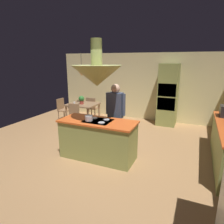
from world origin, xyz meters
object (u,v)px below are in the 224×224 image
at_px(potted_plant_on_table, 82,99).
at_px(cup_on_table, 74,103).
at_px(oven_tower, 168,95).
at_px(chair_by_back_wall, 92,107).
at_px(chair_facing_island, 72,115).
at_px(cooking_pot_on_cooktop, 89,118).
at_px(person_at_island, 116,112).
at_px(kitchen_island, 98,139).
at_px(dining_table, 83,106).
at_px(chair_at_corner, 63,108).

distance_m(potted_plant_on_table, cup_on_table, 0.28).
distance_m(oven_tower, chair_by_back_wall, 2.90).
relative_size(chair_facing_island, chair_by_back_wall, 1.00).
height_order(cup_on_table, cooking_pot_on_cooktop, cooking_pot_on_cooktop).
distance_m(chair_facing_island, chair_by_back_wall, 1.34).
distance_m(oven_tower, cooking_pot_on_cooktop, 3.60).
bearing_deg(cooking_pot_on_cooktop, person_at_island, 66.86).
bearing_deg(oven_tower, person_at_island, -109.66).
xyz_separation_m(oven_tower, chair_facing_island, (-2.80, -1.81, -0.58)).
distance_m(oven_tower, chair_facing_island, 3.39).
xyz_separation_m(potted_plant_on_table, cooking_pot_on_cooktop, (1.54, -2.15, 0.08)).
height_order(kitchen_island, dining_table, kitchen_island).
relative_size(oven_tower, cooking_pot_on_cooktop, 12.08).
bearing_deg(cup_on_table, chair_at_corner, 161.89).
xyz_separation_m(dining_table, cup_on_table, (-0.21, -0.22, 0.15)).
xyz_separation_m(dining_table, person_at_island, (1.87, -1.45, 0.33)).
xyz_separation_m(oven_tower, chair_by_back_wall, (-2.80, -0.47, -0.58)).
bearing_deg(person_at_island, chair_facing_island, 157.54).
bearing_deg(cooking_pot_on_cooktop, cup_on_table, 131.04).
distance_m(chair_by_back_wall, cup_on_table, 0.97).
bearing_deg(cooking_pot_on_cooktop, dining_table, 124.63).
height_order(potted_plant_on_table, cooking_pot_on_cooktop, cooking_pot_on_cooktop).
distance_m(chair_by_back_wall, chair_at_corner, 1.12).
height_order(person_at_island, chair_at_corner, person_at_island).
distance_m(chair_by_back_wall, potted_plant_on_table, 0.86).
relative_size(chair_facing_island, chair_at_corner, 1.00).
height_order(oven_tower, cup_on_table, oven_tower).
relative_size(chair_at_corner, cup_on_table, 9.67).
xyz_separation_m(kitchen_island, cup_on_table, (-1.91, 1.88, 0.34)).
bearing_deg(chair_by_back_wall, cooking_pot_on_cooktop, 117.96).
height_order(kitchen_island, oven_tower, oven_tower).
xyz_separation_m(oven_tower, potted_plant_on_table, (-2.80, -1.22, -0.16)).
bearing_deg(person_at_island, dining_table, 142.35).
bearing_deg(kitchen_island, potted_plant_on_table, 130.02).
bearing_deg(kitchen_island, oven_tower, 71.26).
height_order(chair_by_back_wall, potted_plant_on_table, potted_plant_on_table).
relative_size(oven_tower, chair_by_back_wall, 2.50).
distance_m(dining_table, chair_facing_island, 0.69).
relative_size(dining_table, chair_by_back_wall, 1.18).
bearing_deg(cooking_pot_on_cooktop, kitchen_island, 39.09).
bearing_deg(chair_facing_island, cup_on_table, 114.69).
distance_m(chair_facing_island, cooking_pot_on_cooktop, 2.25).
distance_m(dining_table, chair_by_back_wall, 0.69).
xyz_separation_m(dining_table, cooking_pot_on_cooktop, (1.54, -2.23, 0.35)).
height_order(dining_table, cup_on_table, cup_on_table).
height_order(oven_tower, cooking_pot_on_cooktop, oven_tower).
xyz_separation_m(chair_at_corner, potted_plant_on_table, (0.89, -0.08, 0.42)).
bearing_deg(potted_plant_on_table, chair_at_corner, 175.19).
bearing_deg(dining_table, cup_on_table, -132.36).
bearing_deg(potted_plant_on_table, chair_by_back_wall, 89.97).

